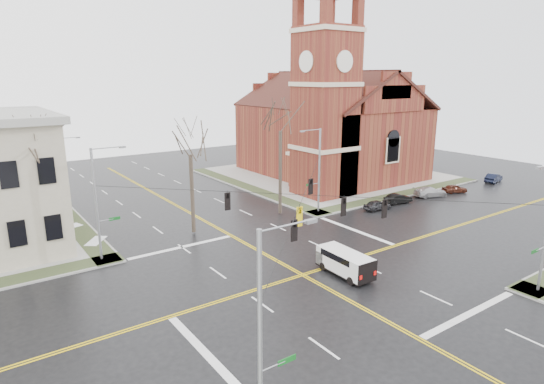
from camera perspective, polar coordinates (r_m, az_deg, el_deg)
ground at (r=34.59m, az=3.85°, el=-10.34°), size 120.00×120.00×0.00m
sidewalks at (r=34.56m, az=3.86°, el=-10.22°), size 80.00×80.00×0.17m
road_markings at (r=34.59m, az=3.85°, el=-10.33°), size 100.00×100.00×0.01m
church at (r=66.66m, az=7.15°, el=9.09°), size 24.28×27.48×27.50m
signal_pole_ne at (r=48.47m, az=5.80°, el=3.01°), size 2.75×0.22×9.00m
signal_pole_nw at (r=38.01m, az=-20.96°, el=-1.06°), size 2.75×0.22×9.00m
signal_pole_sw at (r=18.11m, az=-1.04°, el=-17.24°), size 2.75×0.22×9.00m
span_wires at (r=32.50m, az=4.04°, el=-0.36°), size 23.02×23.02×0.03m
traffic_signals at (r=32.20m, az=4.76°, el=-1.89°), size 8.21×8.26×1.30m
streetlight_north_a at (r=54.03m, az=-24.73°, el=2.41°), size 2.30×0.20×8.00m
streetlight_north_b at (r=73.55m, az=-27.76°, el=4.93°), size 2.30×0.20×8.00m
cargo_van at (r=34.67m, az=8.94°, el=-8.51°), size 1.99×4.80×1.80m
parked_car_a at (r=51.64m, az=13.07°, el=-1.61°), size 3.37×1.63×1.11m
parked_car_b at (r=54.86m, az=15.54°, el=-0.81°), size 3.63×1.68×1.15m
parked_car_c at (r=59.13m, az=19.24°, el=0.03°), size 4.51×2.86×1.22m
parked_car_d at (r=62.22m, az=21.94°, el=0.41°), size 3.44×2.38×1.09m
parked_car_e at (r=70.62m, az=26.05°, el=1.61°), size 3.94×2.03×1.24m
tree_nw_far at (r=38.99m, az=-27.68°, el=4.39°), size 4.00×4.00×12.15m
tree_nw_near at (r=41.81m, az=-10.23°, el=5.28°), size 4.00×4.00×11.05m
tree_ne at (r=47.00m, az=1.07°, el=8.38°), size 4.00×4.00×13.20m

